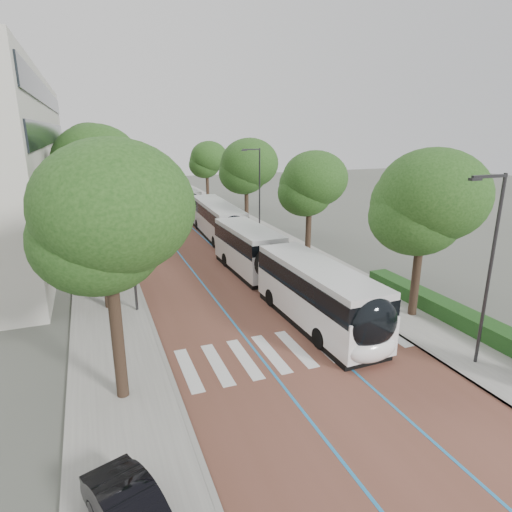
% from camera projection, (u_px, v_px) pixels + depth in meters
% --- Properties ---
extents(ground, '(160.00, 160.00, 0.00)m').
position_uv_depth(ground, '(302.00, 360.00, 18.69)').
color(ground, '#51544C').
rests_on(ground, ground).
extents(road, '(11.00, 140.00, 0.02)m').
position_uv_depth(road, '(158.00, 209.00, 54.43)').
color(road, brown).
rests_on(road, ground).
extents(sidewalk_left, '(4.00, 140.00, 0.12)m').
position_uv_depth(sidewalk_left, '(95.00, 213.00, 51.80)').
color(sidewalk_left, gray).
rests_on(sidewalk_left, ground).
extents(sidewalk_right, '(4.00, 140.00, 0.12)m').
position_uv_depth(sidewalk_right, '(214.00, 205.00, 57.04)').
color(sidewalk_right, gray).
rests_on(sidewalk_right, ground).
extents(kerb_left, '(0.20, 140.00, 0.14)m').
position_uv_depth(kerb_left, '(112.00, 212.00, 52.47)').
color(kerb_left, gray).
rests_on(kerb_left, ground).
extents(kerb_right, '(0.20, 140.00, 0.14)m').
position_uv_depth(kerb_right, '(201.00, 206.00, 56.37)').
color(kerb_right, gray).
rests_on(kerb_right, ground).
extents(zebra_crossing, '(10.55, 3.60, 0.01)m').
position_uv_depth(zebra_crossing, '(296.00, 348.00, 19.65)').
color(zebra_crossing, silver).
rests_on(zebra_crossing, ground).
extents(lane_line_left, '(0.12, 126.00, 0.01)m').
position_uv_depth(lane_line_left, '(145.00, 210.00, 53.87)').
color(lane_line_left, '#2479B4').
rests_on(lane_line_left, road).
extents(lane_line_right, '(0.12, 126.00, 0.01)m').
position_uv_depth(lane_line_right, '(170.00, 208.00, 54.99)').
color(lane_line_right, '#2479B4').
rests_on(lane_line_right, road).
extents(hedge, '(1.20, 14.00, 0.80)m').
position_uv_depth(hedge, '(462.00, 317.00, 21.72)').
color(hedge, '#1B4417').
rests_on(hedge, sidewalk_right).
extents(streetlight_near, '(1.82, 0.20, 8.00)m').
position_uv_depth(streetlight_near, '(489.00, 257.00, 16.96)').
color(streetlight_near, '#2A292B').
rests_on(streetlight_near, sidewalk_right).
extents(streetlight_far, '(1.82, 0.20, 8.00)m').
position_uv_depth(streetlight_far, '(258.00, 185.00, 39.30)').
color(streetlight_far, '#2A292B').
rests_on(streetlight_far, sidewalk_right).
extents(lamp_post_left, '(0.14, 0.14, 8.00)m').
position_uv_depth(lamp_post_left, '(131.00, 240.00, 22.55)').
color(lamp_post_left, '#2A292B').
rests_on(lamp_post_left, sidewalk_left).
extents(trees_left, '(6.30, 60.56, 9.95)m').
position_uv_depth(trees_left, '(91.00, 163.00, 38.28)').
color(trees_left, black).
rests_on(trees_left, ground).
extents(trees_right, '(6.02, 47.29, 8.35)m').
position_uv_depth(trees_right, '(270.00, 175.00, 39.21)').
color(trees_right, black).
rests_on(trees_right, ground).
extents(lead_bus, '(2.95, 18.45, 3.20)m').
position_uv_depth(lead_bus, '(284.00, 273.00, 25.11)').
color(lead_bus, black).
rests_on(lead_bus, ground).
extents(bus_queued_0, '(3.06, 12.50, 3.20)m').
position_uv_depth(bus_queued_0, '(218.00, 221.00, 39.44)').
color(bus_queued_0, white).
rests_on(bus_queued_0, ground).
extents(bus_queued_1, '(2.64, 12.42, 3.20)m').
position_uv_depth(bus_queued_1, '(181.00, 200.00, 51.51)').
color(bus_queued_1, white).
rests_on(bus_queued_1, ground).
extents(bus_queued_2, '(2.88, 12.46, 3.20)m').
position_uv_depth(bus_queued_2, '(163.00, 186.00, 63.61)').
color(bus_queued_2, white).
rests_on(bus_queued_2, ground).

